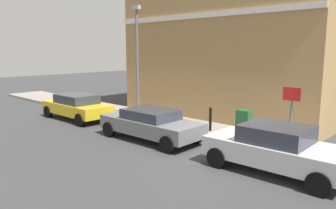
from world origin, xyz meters
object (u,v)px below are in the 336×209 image
car_silver (276,148)px  bollard_near_cabinet (210,118)px  utility_cabinet (244,125)px  car_yellow (77,106)px  street_sign (291,110)px  lamppost (137,56)px  car_grey (151,124)px

car_silver → bollard_near_cabinet: (2.30, 4.05, -0.04)m
car_silver → utility_cabinet: bearing=-44.2°
car_yellow → street_sign: bearing=-172.4°
car_yellow → lamppost: 4.14m
car_grey → car_yellow: bearing=-2.2°
car_yellow → street_sign: (1.50, -10.80, 0.95)m
car_grey → utility_cabinet: size_ratio=3.89×
car_grey → street_sign: size_ratio=1.94×
street_sign → lamppost: (0.84, 8.57, 1.64)m
car_silver → car_yellow: car_silver is taller
lamppost → car_grey: bearing=-124.8°
bollard_near_cabinet → street_sign: 4.02m
lamppost → bollard_near_cabinet: bearing=-90.4°
car_yellow → lamppost: (2.33, -2.23, 2.59)m
car_silver → car_grey: (-0.12, 5.27, -0.05)m
car_grey → car_silver: bearing=-179.7°
car_yellow → utility_cabinet: (2.20, -8.68, -0.03)m
car_yellow → lamppost: bearing=-134.0°
utility_cabinet → lamppost: 6.96m
utility_cabinet → bollard_near_cabinet: utility_cabinet is taller
car_silver → car_grey: car_silver is taller
car_grey → bollard_near_cabinet: size_ratio=4.30×
car_silver → car_grey: bearing=0.1°
car_grey → street_sign: (1.61, -5.05, 0.98)m
bollard_near_cabinet → lamppost: bearing=89.6°
car_silver → car_grey: size_ratio=0.93×
car_yellow → utility_cabinet: 8.95m
car_grey → bollard_near_cabinet: car_grey is taller
bollard_near_cabinet → street_sign: bearing=-101.9°
car_grey → lamppost: (2.45, 3.52, 2.62)m
car_grey → lamppost: bearing=-35.8°
car_grey → bollard_near_cabinet: bearing=-117.9°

